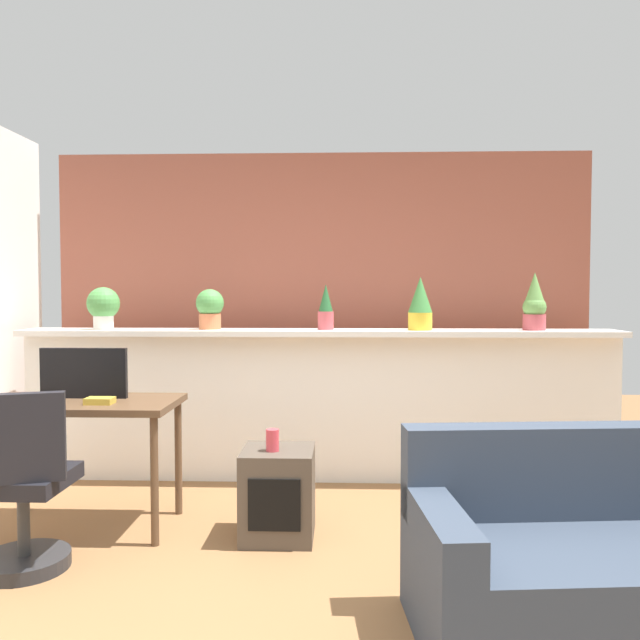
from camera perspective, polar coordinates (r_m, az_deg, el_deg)
The scene contains 16 objects.
ground_plane at distance 2.99m, azimuth -1.80°, elevation -25.00°, with size 12.00×12.00×0.00m, color brown.
divider_wall at distance 4.73m, azimuth -0.13°, elevation -7.80°, with size 4.30×0.16×1.07m, color white.
plant_shelf at distance 4.62m, azimuth -0.15°, elevation -1.12°, with size 4.30×0.38×0.04m, color white.
brick_wall_behind at distance 5.25m, azimuth 0.13°, elevation 1.11°, with size 4.30×0.10×2.50m, color #9E5442.
potted_plant_0 at distance 4.93m, azimuth -18.75°, elevation 1.20°, with size 0.24×0.24×0.31m.
potted_plant_1 at distance 4.75m, azimuth -9.78°, elevation 1.08°, with size 0.20×0.20×0.29m.
potted_plant_2 at distance 4.62m, azimuth 0.52°, elevation 1.06°, with size 0.12×0.12×0.33m.
potted_plant_3 at distance 4.62m, azimuth 8.92°, elevation 1.47°, with size 0.17×0.17×0.38m.
potted_plant_4 at distance 4.81m, azimuth 18.57°, elevation 1.38°, with size 0.16×0.16×0.41m.
desk at distance 4.01m, azimuth -20.47°, elevation -7.92°, with size 1.10×0.60×0.75m.
tv_monitor at distance 4.05m, azimuth -20.30°, elevation -4.46°, with size 0.52×0.04×0.30m, color black.
office_chair at distance 3.55m, azimuth -25.09°, elevation -13.98°, with size 0.50×0.50×0.91m.
side_cube_shelf at distance 3.72m, azimuth -3.76°, elevation -15.17°, with size 0.40×0.41×0.50m.
vase_on_shelf at distance 3.61m, azimuth -4.25°, elevation -10.63°, with size 0.07×0.07×0.12m, color #CC3D47.
book_on_desk at distance 3.84m, azimuth -19.03°, elevation -6.82°, with size 0.15×0.10×0.04m, color gold.
couch at distance 2.98m, azimuth 24.23°, elevation -19.31°, with size 1.62×0.90×0.80m.
Camera 1 is at (0.18, -2.64, 1.38)m, focal length 35.91 mm.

